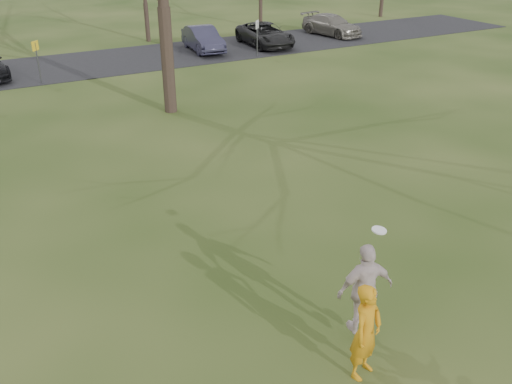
{
  "coord_description": "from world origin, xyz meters",
  "views": [
    {
      "loc": [
        -5.59,
        -6.14,
        7.27
      ],
      "look_at": [
        0.0,
        4.0,
        1.5
      ],
      "focal_mm": 38.7,
      "sensor_mm": 36.0,
      "label": 1
    }
  ],
  "objects_px": {
    "catching_play": "(365,289)",
    "car_5": "(203,39)",
    "player_defender": "(366,332)",
    "car_7": "(332,25)",
    "car_6": "(265,34)"
  },
  "relations": [
    {
      "from": "player_defender",
      "to": "catching_play",
      "type": "relative_size",
      "value": 0.87
    },
    {
      "from": "car_7",
      "to": "player_defender",
      "type": "bearing_deg",
      "value": -135.41
    },
    {
      "from": "player_defender",
      "to": "car_5",
      "type": "relative_size",
      "value": 0.43
    },
    {
      "from": "catching_play",
      "to": "car_5",
      "type": "bearing_deg",
      "value": 72.66
    },
    {
      "from": "player_defender",
      "to": "car_5",
      "type": "xyz_separation_m",
      "value": [
        8.28,
        25.52,
        -0.18
      ]
    },
    {
      "from": "player_defender",
      "to": "car_7",
      "type": "xyz_separation_m",
      "value": [
        18.04,
        25.9,
        -0.22
      ]
    },
    {
      "from": "car_5",
      "to": "car_6",
      "type": "height_order",
      "value": "car_5"
    },
    {
      "from": "car_6",
      "to": "car_7",
      "type": "relative_size",
      "value": 1.07
    },
    {
      "from": "car_7",
      "to": "catching_play",
      "type": "xyz_separation_m",
      "value": [
        -17.5,
        -25.17,
        0.45
      ]
    },
    {
      "from": "player_defender",
      "to": "car_5",
      "type": "height_order",
      "value": "player_defender"
    },
    {
      "from": "catching_play",
      "to": "car_7",
      "type": "bearing_deg",
      "value": 55.19
    },
    {
      "from": "car_7",
      "to": "car_6",
      "type": "bearing_deg",
      "value": 177.75
    },
    {
      "from": "car_5",
      "to": "catching_play",
      "type": "bearing_deg",
      "value": -101.58
    },
    {
      "from": "player_defender",
      "to": "car_7",
      "type": "bearing_deg",
      "value": 33.85
    },
    {
      "from": "car_7",
      "to": "catching_play",
      "type": "bearing_deg",
      "value": -135.36
    }
  ]
}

